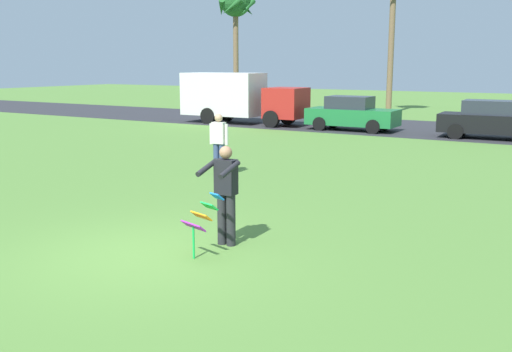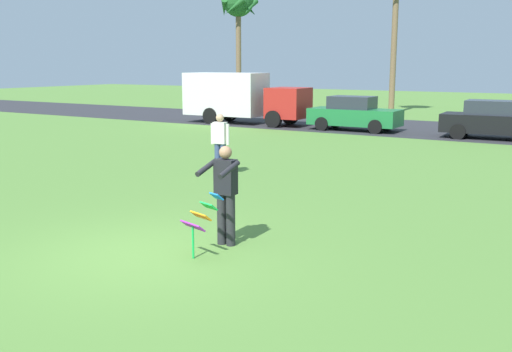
% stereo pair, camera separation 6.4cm
% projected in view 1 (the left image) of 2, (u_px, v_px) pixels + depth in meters
% --- Properties ---
extents(ground_plane, '(120.00, 120.00, 0.00)m').
position_uv_depth(ground_plane, '(144.00, 254.00, 9.66)').
color(ground_plane, '#568438').
extents(road_strip, '(120.00, 8.00, 0.01)m').
position_uv_depth(road_strip, '(447.00, 130.00, 27.67)').
color(road_strip, '#2D2D33').
rests_on(road_strip, ground).
extents(person_kite_flyer, '(0.55, 0.67, 1.73)m').
position_uv_depth(person_kite_flyer, '(226.00, 191.00, 9.98)').
color(person_kite_flyer, '#26262B').
rests_on(person_kite_flyer, ground).
extents(kite_held, '(0.54, 0.71, 1.01)m').
position_uv_depth(kite_held, '(202.00, 217.00, 9.44)').
color(kite_held, blue).
rests_on(kite_held, ground).
extents(parked_truck_red_cab, '(6.74, 2.23, 2.62)m').
position_uv_depth(parked_truck_red_cab, '(237.00, 96.00, 30.52)').
color(parked_truck_red_cab, '#B2231E').
rests_on(parked_truck_red_cab, ground).
extents(parked_car_green, '(4.22, 1.86, 1.60)m').
position_uv_depth(parked_car_green, '(352.00, 114.00, 27.43)').
color(parked_car_green, '#1E7238').
rests_on(parked_car_green, ground).
extents(parked_car_black, '(4.26, 1.96, 1.60)m').
position_uv_depth(parked_car_black, '(491.00, 120.00, 24.34)').
color(parked_car_black, black).
rests_on(parked_car_black, ground).
extents(palm_tree_left_near, '(2.58, 2.71, 8.29)m').
position_uv_depth(palm_tree_left_near, '(236.00, 6.00, 39.48)').
color(palm_tree_left_near, brown).
rests_on(palm_tree_left_near, ground).
extents(person_walker_far, '(0.57, 0.26, 1.73)m').
position_uv_depth(person_walker_far, '(219.00, 142.00, 16.33)').
color(person_walker_far, '#384772').
rests_on(person_walker_far, ground).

